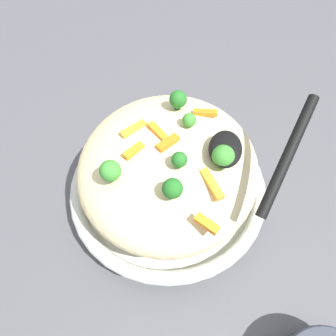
# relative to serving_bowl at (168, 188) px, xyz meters

# --- Properties ---
(ground_plane) EXTENTS (2.40, 2.40, 0.00)m
(ground_plane) POSITION_rel_serving_bowl_xyz_m (0.00, 0.00, -0.02)
(ground_plane) COLOR #4C4C51
(serving_bowl) EXTENTS (0.29, 0.29, 0.04)m
(serving_bowl) POSITION_rel_serving_bowl_xyz_m (0.00, 0.00, 0.00)
(serving_bowl) COLOR silver
(serving_bowl) RESTS_ON ground_plane
(pasta_mound) EXTENTS (0.26, 0.25, 0.09)m
(pasta_mound) POSITION_rel_serving_bowl_xyz_m (0.00, 0.00, 0.06)
(pasta_mound) COLOR beige
(pasta_mound) RESTS_ON serving_bowl
(carrot_piece_0) EXTENTS (0.03, 0.03, 0.01)m
(carrot_piece_0) POSITION_rel_serving_bowl_xyz_m (-0.02, -0.05, 0.11)
(carrot_piece_0) COLOR orange
(carrot_piece_0) RESTS_ON pasta_mound
(carrot_piece_1) EXTENTS (0.01, 0.03, 0.01)m
(carrot_piece_1) POSITION_rel_serving_bowl_xyz_m (-0.07, 0.04, 0.10)
(carrot_piece_1) COLOR orange
(carrot_piece_1) RESTS_ON pasta_mound
(carrot_piece_2) EXTENTS (0.03, 0.04, 0.01)m
(carrot_piece_2) POSITION_rel_serving_bowl_xyz_m (-0.01, -0.01, 0.11)
(carrot_piece_2) COLOR orange
(carrot_piece_2) RESTS_ON pasta_mound
(carrot_piece_3) EXTENTS (0.03, 0.03, 0.01)m
(carrot_piece_3) POSITION_rel_serving_bowl_xyz_m (0.00, 0.00, 0.11)
(carrot_piece_3) COLOR orange
(carrot_piece_3) RESTS_ON pasta_mound
(carrot_piece_4) EXTENTS (0.04, 0.03, 0.01)m
(carrot_piece_4) POSITION_rel_serving_bowl_xyz_m (0.04, 0.06, 0.10)
(carrot_piece_4) COLOR orange
(carrot_piece_4) RESTS_ON pasta_mound
(carrot_piece_5) EXTENTS (0.02, 0.03, 0.01)m
(carrot_piece_5) POSITION_rel_serving_bowl_xyz_m (0.09, 0.06, 0.10)
(carrot_piece_5) COLOR orange
(carrot_piece_5) RESTS_ON pasta_mound
(carrot_piece_6) EXTENTS (0.03, 0.01, 0.01)m
(carrot_piece_6) POSITION_rel_serving_bowl_xyz_m (-0.02, 0.06, 0.10)
(carrot_piece_6) COLOR orange
(carrot_piece_6) RESTS_ON pasta_mound
(carrot_piece_7) EXTENTS (0.03, 0.02, 0.01)m
(carrot_piece_7) POSITION_rel_serving_bowl_xyz_m (0.02, -0.04, 0.11)
(carrot_piece_7) COLOR orange
(carrot_piece_7) RESTS_ON pasta_mound
(broccoli_floret_0) EXTENTS (0.02, 0.02, 0.03)m
(broccoli_floret_0) POSITION_rel_serving_bowl_xyz_m (-0.07, 0.00, 0.12)
(broccoli_floret_0) COLOR #205B1C
(broccoli_floret_0) RESTS_ON pasta_mound
(broccoli_floret_1) EXTENTS (0.02, 0.02, 0.03)m
(broccoli_floret_1) POSITION_rel_serving_bowl_xyz_m (0.07, 0.02, 0.12)
(broccoli_floret_1) COLOR #205B1C
(broccoli_floret_1) RESTS_ON pasta_mound
(broccoli_floret_2) EXTENTS (0.03, 0.03, 0.03)m
(broccoli_floret_2) POSITION_rel_serving_bowl_xyz_m (0.01, 0.07, 0.12)
(broccoli_floret_2) COLOR #377928
(broccoli_floret_2) RESTS_ON pasta_mound
(broccoli_floret_3) EXTENTS (0.03, 0.03, 0.03)m
(broccoli_floret_3) POSITION_rel_serving_bowl_xyz_m (0.06, -0.06, 0.12)
(broccoli_floret_3) COLOR #377928
(broccoli_floret_3) RESTS_ON pasta_mound
(broccoli_floret_4) EXTENTS (0.02, 0.02, 0.02)m
(broccoli_floret_4) POSITION_rel_serving_bowl_xyz_m (0.03, 0.02, 0.12)
(broccoli_floret_4) COLOR #205B1C
(broccoli_floret_4) RESTS_ON pasta_mound
(broccoli_floret_5) EXTENTS (0.02, 0.02, 0.02)m
(broccoli_floret_5) POSITION_rel_serving_bowl_xyz_m (-0.04, 0.02, 0.12)
(broccoli_floret_5) COLOR #377928
(broccoli_floret_5) RESTS_ON pasta_mound
(serving_spoon) EXTENTS (0.14, 0.11, 0.07)m
(serving_spoon) POSITION_rel_serving_bowl_xyz_m (0.00, 0.09, 0.13)
(serving_spoon) COLOR black
(serving_spoon) RESTS_ON pasta_mound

